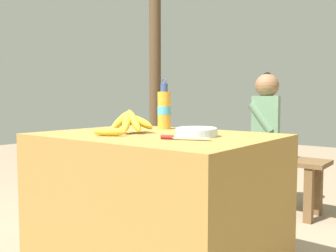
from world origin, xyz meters
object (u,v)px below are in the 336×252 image
object	(u,v)px
banana_bunch_ripe	(132,121)
loose_banana_front	(109,132)
wooden_bench	(241,163)
seated_vendor	(260,131)
serving_bowl	(196,131)
knife	(178,137)
support_post_near	(155,64)
water_bottle	(164,109)
banana_bunch_green	(206,144)

from	to	relation	value
banana_bunch_ripe	loose_banana_front	bearing A→B (deg)	-84.35
wooden_bench	seated_vendor	distance (m)	0.35
loose_banana_front	serving_bowl	bearing A→B (deg)	35.97
knife	support_post_near	bearing A→B (deg)	111.17
loose_banana_front	wooden_bench	size ratio (longest dim) A/B	0.11
water_bottle	loose_banana_front	size ratio (longest dim) A/B	1.86
water_bottle	loose_banana_front	bearing A→B (deg)	-82.78
seated_vendor	support_post_near	xyz separation A→B (m)	(-1.36, 0.26, 0.65)
knife	support_post_near	distance (m)	2.49
serving_bowl	wooden_bench	size ratio (longest dim) A/B	0.14
banana_bunch_ripe	knife	world-z (taller)	banana_bunch_ripe
serving_bowl	loose_banana_front	bearing A→B (deg)	-144.03
banana_bunch_ripe	banana_bunch_green	size ratio (longest dim) A/B	1.04
wooden_bench	support_post_near	bearing A→B (deg)	169.51
serving_bowl	loose_banana_front	size ratio (longest dim) A/B	1.25
serving_bowl	seated_vendor	world-z (taller)	seated_vendor
serving_bowl	water_bottle	world-z (taller)	water_bottle
wooden_bench	banana_bunch_green	size ratio (longest dim) A/B	5.67
water_bottle	seated_vendor	size ratio (longest dim) A/B	0.27
serving_bowl	banana_bunch_green	distance (m)	1.64
knife	seated_vendor	distance (m)	1.55
banana_bunch_green	loose_banana_front	bearing A→B (deg)	-73.78
wooden_bench	support_post_near	xyz separation A→B (m)	(-1.17, 0.22, 0.95)
serving_bowl	wooden_bench	world-z (taller)	serving_bowl
knife	support_post_near	xyz separation A→B (m)	(-1.64, 1.78, 0.57)
seated_vendor	banana_bunch_green	world-z (taller)	seated_vendor
serving_bowl	seated_vendor	xyz separation A→B (m)	(-0.27, 1.35, -0.10)
banana_bunch_ripe	knife	size ratio (longest dim) A/B	1.23
loose_banana_front	banana_bunch_green	bearing A→B (deg)	106.22
loose_banana_front	banana_bunch_green	distance (m)	1.73
seated_vendor	banana_bunch_green	size ratio (longest dim) A/B	4.55
banana_bunch_ripe	loose_banana_front	xyz separation A→B (m)	(0.02, -0.18, -0.04)
loose_banana_front	knife	world-z (taller)	loose_banana_front
serving_bowl	seated_vendor	distance (m)	1.38
serving_bowl	knife	distance (m)	0.17
wooden_bench	banana_bunch_green	distance (m)	0.39
knife	loose_banana_front	bearing A→B (deg)	170.31
seated_vendor	loose_banana_front	bearing A→B (deg)	69.55
banana_bunch_ripe	wooden_bench	size ratio (longest dim) A/B	0.18
seated_vendor	support_post_near	distance (m)	1.53
banana_bunch_green	knife	bearing A→B (deg)	-61.94
wooden_bench	seated_vendor	size ratio (longest dim) A/B	1.25
banana_bunch_ripe	knife	xyz separation A→B (m)	(0.37, -0.10, -0.05)
serving_bowl	banana_bunch_green	xyz separation A→B (m)	(-0.82, 1.39, -0.26)
serving_bowl	water_bottle	bearing A→B (deg)	147.77
support_post_near	banana_bunch_green	bearing A→B (deg)	-15.00
knife	water_bottle	bearing A→B (deg)	113.18
seated_vendor	wooden_bench	bearing A→B (deg)	-31.52
banana_bunch_green	support_post_near	bearing A→B (deg)	165.00
banana_bunch_ripe	support_post_near	distance (m)	2.16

